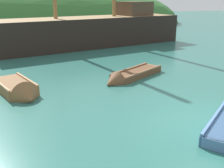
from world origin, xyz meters
TOP-DOWN VIEW (x-y plane):
  - ground_plane at (0.00, 0.00)m, footprint 120.00×120.00m
  - shore_hill at (-5.22, 33.57)m, footprint 44.58×24.73m
  - sailing_ship at (-0.12, 14.75)m, footprint 17.38×7.28m
  - rowboat_near_dock at (-0.47, 5.27)m, footprint 3.62×2.82m
  - rowboat_outer_left at (-5.38, 4.48)m, footprint 2.08×3.18m

SIDE VIEW (x-z plane):
  - ground_plane at x=0.00m, z-range 0.00..0.00m
  - shore_hill at x=-5.22m, z-range -5.97..5.97m
  - rowboat_near_dock at x=-0.47m, z-range -0.37..0.52m
  - rowboat_outer_left at x=-5.38m, z-range -0.41..0.68m
  - sailing_ship at x=-0.12m, z-range -4.94..6.63m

